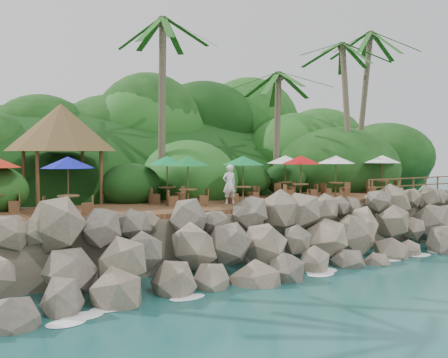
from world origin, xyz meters
TOP-DOWN VIEW (x-y plane):
  - ground at (0.00, 0.00)m, footprint 140.00×140.00m
  - land_base at (0.00, 16.00)m, footprint 32.00×25.20m
  - jungle_hill at (0.00, 23.50)m, footprint 44.80×28.00m
  - seawall at (0.00, 2.00)m, footprint 29.00×4.00m
  - terrace at (0.00, 6.00)m, footprint 26.00×5.00m
  - jungle_foliage at (0.00, 15.00)m, footprint 44.00×16.00m
  - foam_line at (0.00, 0.30)m, footprint 25.20×0.80m
  - palms at (0.39, 8.92)m, footprint 32.77×7.02m
  - palapa at (-6.38, 10.04)m, footprint 5.04×5.04m
  - dining_clusters at (1.78, 6.22)m, footprint 23.29×4.31m
  - railing at (10.79, 3.65)m, footprint 7.20×0.10m
  - waiter at (-0.17, 5.28)m, footprint 0.70×0.50m

SIDE VIEW (x-z plane):
  - ground at x=0.00m, z-range 0.00..0.00m
  - jungle_hill at x=0.00m, z-range -7.70..7.70m
  - jungle_foliage at x=0.00m, z-range -6.00..6.00m
  - foam_line at x=0.00m, z-range 0.00..0.06m
  - land_base at x=0.00m, z-range 0.00..2.10m
  - seawall at x=0.00m, z-range 0.00..2.30m
  - terrace at x=0.00m, z-range 2.10..2.30m
  - railing at x=10.79m, z-range 2.41..3.41m
  - waiter at x=-0.17m, z-range 2.30..4.09m
  - dining_clusters at x=1.78m, z-range 3.02..5.20m
  - palapa at x=-6.38m, z-range 3.49..8.09m
  - palms at x=0.39m, z-range 4.88..19.76m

